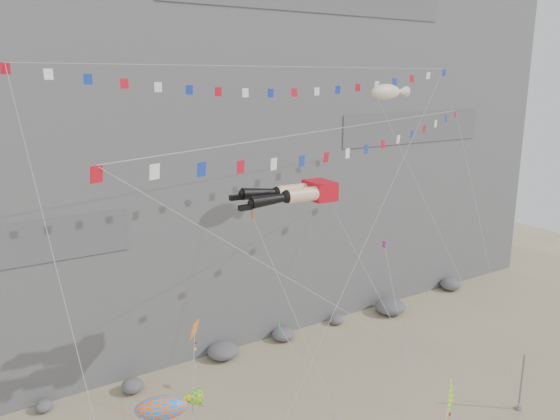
% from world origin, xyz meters
% --- Properties ---
extents(cliff, '(80.00, 28.00, 50.00)m').
position_xyz_m(cliff, '(0.00, 32.00, 25.00)').
color(cliff, slate).
rests_on(cliff, ground).
extents(talus_boulders, '(60.00, 3.00, 1.20)m').
position_xyz_m(talus_boulders, '(0.00, 17.00, 0.60)').
color(talus_boulders, slate).
rests_on(talus_boulders, ground).
extents(anchor_pole_right, '(0.12, 0.12, 4.24)m').
position_xyz_m(anchor_pole_right, '(14.29, -0.79, 2.12)').
color(anchor_pole_right, gray).
rests_on(anchor_pole_right, ground).
extents(legs_kite, '(7.28, 16.07, 21.67)m').
position_xyz_m(legs_kite, '(0.21, 6.76, 15.84)').
color(legs_kite, '#B90B18').
rests_on(legs_kite, ground).
extents(flag_banner_upper, '(32.94, 16.13, 31.68)m').
position_xyz_m(flag_banner_upper, '(1.59, 10.31, 23.45)').
color(flag_banner_upper, '#B90B18').
rests_on(flag_banner_upper, ground).
extents(flag_banner_lower, '(32.98, 13.80, 23.62)m').
position_xyz_m(flag_banner_lower, '(2.41, 3.60, 20.10)').
color(flag_banner_lower, '#B90B18').
rests_on(flag_banner_lower, ground).
extents(harlequin_kite, '(4.81, 7.90, 13.61)m').
position_xyz_m(harlequin_kite, '(-8.82, 1.95, 11.01)').
color(harlequin_kite, red).
rests_on(harlequin_kite, ground).
extents(fish_windsock, '(3.69, 4.48, 9.57)m').
position_xyz_m(fish_windsock, '(-11.27, 0.17, 8.71)').
color(fish_windsock, '#FF570D').
rests_on(fish_windsock, ground).
extents(delta_kite, '(2.34, 4.45, 8.24)m').
position_xyz_m(delta_kite, '(2.84, -3.99, 6.54)').
color(delta_kite, yellow).
rests_on(delta_kite, ground).
extents(blimp_windsock, '(4.57, 13.44, 25.23)m').
position_xyz_m(blimp_windsock, '(10.14, 9.64, 21.72)').
color(blimp_windsock, beige).
rests_on(blimp_windsock, ground).
extents(small_kite_a, '(1.52, 12.99, 19.38)m').
position_xyz_m(small_kite_a, '(-2.96, 6.24, 14.60)').
color(small_kite_a, orange).
rests_on(small_kite_a, ground).
extents(small_kite_b, '(5.46, 10.84, 16.49)m').
position_xyz_m(small_kite_b, '(6.24, 4.91, 11.64)').
color(small_kite_b, purple).
rests_on(small_kite_b, ground).
extents(small_kite_c, '(2.28, 11.53, 14.39)m').
position_xyz_m(small_kite_c, '(-3.15, 3.10, 9.14)').
color(small_kite_c, '#179B1A').
rests_on(small_kite_c, ground).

